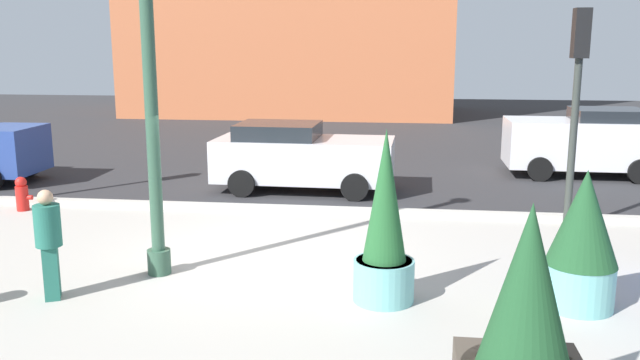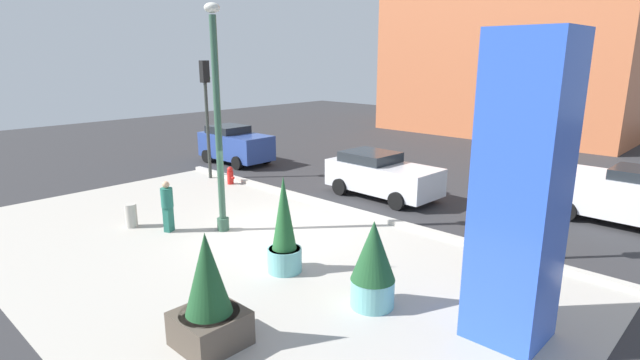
# 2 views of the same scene
# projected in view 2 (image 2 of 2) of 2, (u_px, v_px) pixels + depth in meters

# --- Properties ---
(ground_plane) EXTENTS (60.00, 60.00, 0.00)m
(ground_plane) POSITION_uv_depth(u_px,v_px,m) (359.00, 205.00, 17.49)
(ground_plane) COLOR #2D2D30
(plaza_pavement) EXTENTS (18.00, 10.00, 0.02)m
(plaza_pavement) POSITION_uv_depth(u_px,v_px,m) (220.00, 252.00, 13.27)
(plaza_pavement) COLOR #ADA89E
(plaza_pavement) RESTS_ON ground_plane
(curb_strip) EXTENTS (18.00, 0.24, 0.16)m
(curb_strip) POSITION_uv_depth(u_px,v_px,m) (343.00, 208.00, 16.85)
(curb_strip) COLOR #B7B2A8
(curb_strip) RESTS_ON ground_plane
(lamp_post) EXTENTS (0.44, 0.44, 6.62)m
(lamp_post) POSITION_uv_depth(u_px,v_px,m) (218.00, 126.00, 14.13)
(lamp_post) COLOR #335642
(lamp_post) RESTS_ON ground_plane
(art_pillar_blue) EXTENTS (1.35, 1.35, 5.65)m
(art_pillar_blue) POSITION_uv_depth(u_px,v_px,m) (521.00, 193.00, 8.64)
(art_pillar_blue) COLOR blue
(art_pillar_blue) RESTS_ON ground_plane
(potted_plant_mid_plaza) EXTENTS (1.17, 1.17, 2.21)m
(potted_plant_mid_plaza) POSITION_uv_depth(u_px,v_px,m) (208.00, 298.00, 8.80)
(potted_plant_mid_plaza) COLOR #4C4238
(potted_plant_mid_plaza) RESTS_ON ground_plane
(potted_plant_by_pillar) EXTENTS (0.85, 0.85, 2.44)m
(potted_plant_by_pillar) POSITION_uv_depth(u_px,v_px,m) (284.00, 232.00, 11.85)
(potted_plant_by_pillar) COLOR #6BB2B2
(potted_plant_by_pillar) RESTS_ON ground_plane
(potted_plant_curbside) EXTENTS (0.95, 0.95, 1.92)m
(potted_plant_curbside) POSITION_uv_depth(u_px,v_px,m) (373.00, 264.00, 10.18)
(potted_plant_curbside) COLOR #6BB2B2
(potted_plant_curbside) RESTS_ON ground_plane
(fire_hydrant) EXTENTS (0.36, 0.26, 0.75)m
(fire_hydrant) POSITION_uv_depth(u_px,v_px,m) (230.00, 176.00, 20.23)
(fire_hydrant) COLOR red
(fire_hydrant) RESTS_ON ground_plane
(concrete_bollard) EXTENTS (0.36, 0.36, 0.75)m
(concrete_bollard) POSITION_uv_depth(u_px,v_px,m) (131.00, 216.00, 15.14)
(concrete_bollard) COLOR #B2ADA3
(concrete_bollard) RESTS_ON ground_plane
(traffic_light_far_side) EXTENTS (0.28, 0.42, 5.02)m
(traffic_light_far_side) POSITION_uv_depth(u_px,v_px,m) (206.00, 101.00, 20.52)
(traffic_light_far_side) COLOR #333833
(traffic_light_far_side) RESTS_ON ground_plane
(traffic_light_corner) EXTENTS (0.28, 0.42, 4.18)m
(traffic_light_corner) POSITION_uv_depth(u_px,v_px,m) (498.00, 154.00, 12.03)
(traffic_light_corner) COLOR #333833
(traffic_light_corner) RESTS_ON ground_plane
(car_curb_west) EXTENTS (3.90, 2.11, 1.82)m
(car_curb_west) POSITION_uv_depth(u_px,v_px,m) (235.00, 145.00, 24.16)
(car_curb_west) COLOR #2D4793
(car_curb_west) RESTS_ON ground_plane
(car_passing_lane) EXTENTS (4.06, 2.08, 1.84)m
(car_passing_lane) POSITION_uv_depth(u_px,v_px,m) (623.00, 194.00, 15.38)
(car_passing_lane) COLOR silver
(car_passing_lane) RESTS_ON ground_plane
(car_intersection) EXTENTS (4.36, 2.19, 1.65)m
(car_intersection) POSITION_uv_depth(u_px,v_px,m) (382.00, 175.00, 18.35)
(car_intersection) COLOR silver
(car_intersection) RESTS_ON ground_plane
(pedestrian_crossing) EXTENTS (0.48, 0.48, 1.58)m
(pedestrian_crossing) POSITION_uv_depth(u_px,v_px,m) (167.00, 204.00, 14.63)
(pedestrian_crossing) COLOR #236656
(pedestrian_crossing) RESTS_ON ground_plane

